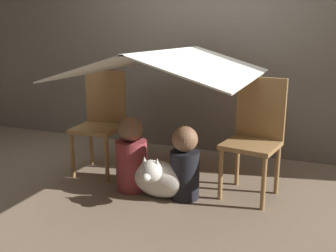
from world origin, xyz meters
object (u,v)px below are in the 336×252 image
(chair_left, at_px, (101,118))
(person_second, at_px, (185,165))
(person_front, at_px, (131,157))
(dog, at_px, (158,178))
(chair_right, at_px, (255,133))

(chair_left, distance_m, person_second, 1.02)
(person_front, bearing_deg, dog, -17.05)
(chair_right, relative_size, person_front, 1.51)
(person_second, bearing_deg, chair_right, 31.08)
(chair_left, bearing_deg, chair_right, -4.47)
(chair_left, bearing_deg, dog, -31.97)
(chair_left, distance_m, person_front, 0.61)
(chair_right, xyz_separation_m, dog, (-0.68, -0.39, -0.34))
(chair_right, height_order, person_front, chair_right)
(chair_right, bearing_deg, person_front, -152.10)
(person_second, height_order, dog, person_second)
(dog, bearing_deg, person_front, 162.95)
(person_second, relative_size, dog, 1.33)
(person_front, distance_m, person_second, 0.47)
(chair_left, relative_size, person_second, 1.61)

